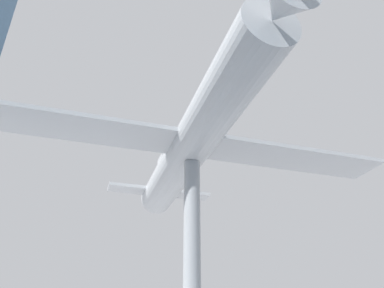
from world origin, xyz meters
TOP-DOWN VIEW (x-y plane):
  - support_pylon_central at (0.00, 0.00)m, footprint 0.64×0.64m
  - suspended_airplane at (-0.05, 0.19)m, footprint 17.67×15.55m

SIDE VIEW (x-z plane):
  - support_pylon_central at x=0.00m, z-range 0.00..8.00m
  - suspended_airplane at x=-0.05m, z-range 7.29..10.46m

